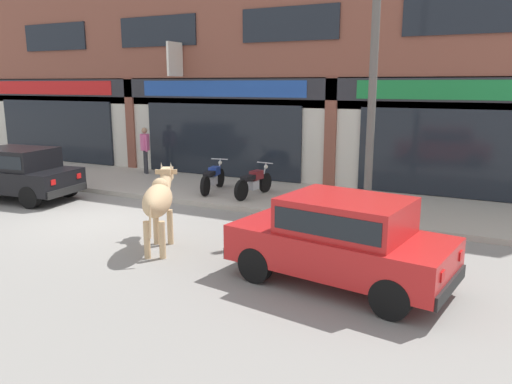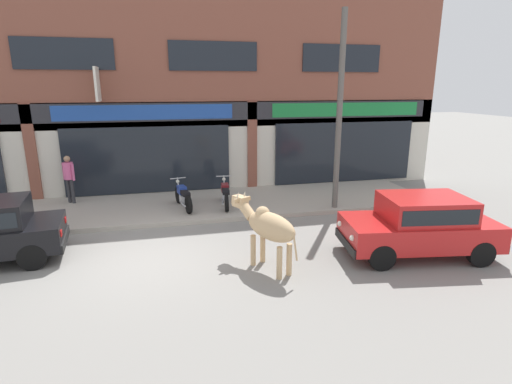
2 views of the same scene
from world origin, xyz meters
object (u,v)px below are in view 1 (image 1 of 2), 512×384
Objects in this scene: motorcycle_1 at (254,182)px; utility_pole at (373,87)px; car_0 at (17,171)px; car_1 at (342,237)px; cow at (159,200)px; motorcycle_0 at (213,178)px; pedestrian at (145,145)px.

utility_pole is (3.43, -0.98, 2.61)m from motorcycle_1.
car_0 is 10.15m from car_1.
utility_pole is (3.20, 3.57, 2.13)m from cow.
motorcycle_1 is (-3.94, 4.68, -0.29)m from car_1.
motorcycle_0 is 0.99× the size of motorcycle_1.
motorcycle_0 is 0.30× the size of utility_pole.
car_0 is at bearing -148.61° from motorcycle_0.
utility_pole reaches higher than motorcycle_0.
motorcycle_1 is at bearing -16.93° from pedestrian.
cow is at bearing 178.12° from car_1.
car_0 is at bearing 169.43° from car_1.
utility_pole is at bearing -16.00° from motorcycle_1.
motorcycle_1 is 0.30× the size of utility_pole.
motorcycle_1 is at bearing 130.11° from car_1.
cow reaches higher than car_1.
car_0 is at bearing -169.05° from utility_pole.
cow is at bearing -131.88° from utility_pole.
pedestrian is 9.00m from utility_pole.
car_0 reaches higher than motorcycle_1.
car_1 is 4.39m from utility_pole.
cow is 3.72m from car_1.
cow is 0.52× the size of car_1.
car_0 is at bearing 164.48° from cow.
car_0 is (-6.27, 1.74, -0.19)m from cow.
utility_pole is at bearing 48.12° from cow.
car_1 is 10.86m from pedestrian.
pedestrian reaches higher than motorcycle_1.
utility_pole is (-0.51, 3.69, 2.32)m from car_1.
pedestrian is (1.06, 4.33, 0.31)m from car_0.
cow is 0.53× the size of car_0.
cow is at bearing -15.52° from car_0.
motorcycle_0 is 1.36m from motorcycle_1.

